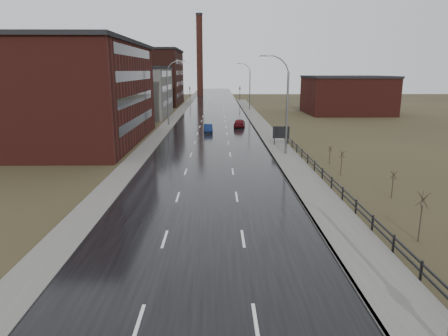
{
  "coord_description": "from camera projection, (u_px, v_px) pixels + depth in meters",
  "views": [
    {
      "loc": [
        0.83,
        -9.76,
        9.67
      ],
      "look_at": [
        1.27,
        17.45,
        3.0
      ],
      "focal_mm": 32.0,
      "sensor_mm": 36.0,
      "label": 1
    }
  ],
  "objects": [
    {
      "name": "road",
      "position": [
        213.0,
        127.0,
        70.03
      ],
      "size": [
        14.0,
        300.0,
        0.06
      ],
      "primitive_type": "cube",
      "color": "black",
      "rests_on": "ground"
    },
    {
      "name": "sidewalk_right",
      "position": [
        285.0,
        156.0,
        45.87
      ],
      "size": [
        3.2,
        180.0,
        0.18
      ],
      "primitive_type": "cube",
      "color": "#595651",
      "rests_on": "ground"
    },
    {
      "name": "curb_right",
      "position": [
        272.0,
        156.0,
        45.85
      ],
      "size": [
        0.16,
        180.0,
        0.18
      ],
      "primitive_type": "cube",
      "color": "slate",
      "rests_on": "ground"
    },
    {
      "name": "sidewalk_left",
      "position": [
        166.0,
        127.0,
        69.89
      ],
      "size": [
        2.4,
        260.0,
        0.12
      ],
      "primitive_type": "cube",
      "color": "#595651",
      "rests_on": "ground"
    },
    {
      "name": "warehouse_near",
      "position": [
        55.0,
        93.0,
        53.53
      ],
      "size": [
        22.44,
        28.56,
        13.5
      ],
      "color": "#471914",
      "rests_on": "ground"
    },
    {
      "name": "warehouse_mid",
      "position": [
        130.0,
        91.0,
        85.98
      ],
      "size": [
        16.32,
        20.4,
        10.5
      ],
      "color": "slate",
      "rests_on": "ground"
    },
    {
      "name": "warehouse_far",
      "position": [
        135.0,
        77.0,
        114.44
      ],
      "size": [
        26.52,
        24.48,
        15.5
      ],
      "color": "#331611",
      "rests_on": "ground"
    },
    {
      "name": "building_right",
      "position": [
        347.0,
        95.0,
        90.86
      ],
      "size": [
        18.36,
        16.32,
        8.5
      ],
      "color": "#471914",
      "rests_on": "ground"
    },
    {
      "name": "smokestack",
      "position": [
        200.0,
        55.0,
        153.65
      ],
      "size": [
        2.7,
        2.7,
        30.7
      ],
      "color": "#331611",
      "rests_on": "ground"
    },
    {
      "name": "streetlight_right_mid",
      "position": [
        285.0,
        105.0,
        45.47
      ],
      "size": [
        3.36,
        0.28,
        11.35
      ],
      "color": "slate",
      "rests_on": "ground"
    },
    {
      "name": "streetlight_left",
      "position": [
        169.0,
        93.0,
        70.47
      ],
      "size": [
        3.36,
        0.28,
        11.35
      ],
      "color": "slate",
      "rests_on": "ground"
    },
    {
      "name": "streetlight_right_far",
      "position": [
        249.0,
        86.0,
        97.91
      ],
      "size": [
        3.36,
        0.28,
        11.35
      ],
      "color": "slate",
      "rests_on": "ground"
    },
    {
      "name": "guardrail",
      "position": [
        346.0,
        195.0,
        29.54
      ],
      "size": [
        0.1,
        53.05,
        1.1
      ],
      "color": "black",
      "rests_on": "ground"
    },
    {
      "name": "shrub_c",
      "position": [
        421.0,
        216.0,
        22.82
      ],
      "size": [
        0.7,
        0.74,
        2.99
      ],
      "color": "#382D23",
      "rests_on": "ground"
    },
    {
      "name": "shrub_d",
      "position": [
        393.0,
        184.0,
        30.7
      ],
      "size": [
        0.52,
        0.55,
        2.19
      ],
      "color": "#382D23",
      "rests_on": "ground"
    },
    {
      "name": "shrub_e",
      "position": [
        341.0,
        162.0,
        37.56
      ],
      "size": [
        0.57,
        0.6,
        2.39
      ],
      "color": "#382D23",
      "rests_on": "ground"
    },
    {
      "name": "shrub_f",
      "position": [
        330.0,
        155.0,
        42.0
      ],
      "size": [
        0.47,
        0.49,
        1.96
      ],
      "color": "#382D23",
      "rests_on": "ground"
    },
    {
      "name": "billboard",
      "position": [
        281.0,
        133.0,
        51.95
      ],
      "size": [
        2.18,
        0.17,
        2.61
      ],
      "color": "black",
      "rests_on": "ground"
    },
    {
      "name": "traffic_light_left",
      "position": [
        190.0,
        87.0,
        127.08
      ],
      "size": [
        0.58,
        2.73,
        5.3
      ],
      "color": "black",
      "rests_on": "ground"
    },
    {
      "name": "traffic_light_right",
      "position": [
        240.0,
        87.0,
        127.33
      ],
      "size": [
        0.58,
        2.73,
        5.3
      ],
      "color": "black",
      "rests_on": "ground"
    },
    {
      "name": "car_near",
      "position": [
        208.0,
        129.0,
        63.64
      ],
      "size": [
        1.56,
        3.94,
        1.28
      ],
      "primitive_type": "imported",
      "rotation": [
        0.0,
        0.0,
        0.05
      ],
      "color": "#0D1C43",
      "rests_on": "ground"
    },
    {
      "name": "car_far",
      "position": [
        239.0,
        123.0,
        69.18
      ],
      "size": [
        2.32,
        4.62,
        1.51
      ],
      "primitive_type": "imported",
      "rotation": [
        0.0,
        0.0,
        3.02
      ],
      "color": "#560E14",
      "rests_on": "ground"
    }
  ]
}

